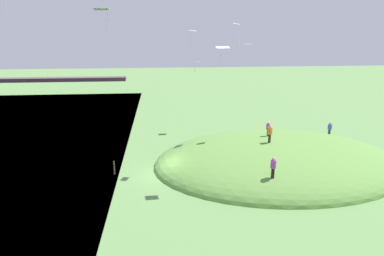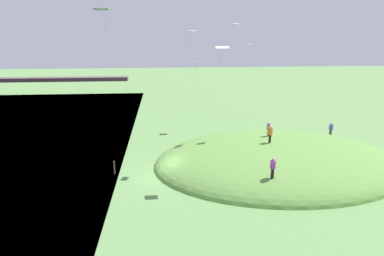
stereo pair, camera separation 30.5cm
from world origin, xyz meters
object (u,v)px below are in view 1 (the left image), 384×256
(person_walking_path, at_px, (268,127))
(kite_12, at_px, (192,32))
(kite_10, at_px, (236,25))
(person_watching_kites, at_px, (270,132))
(mooring_post, at_px, (114,168))
(person_on_hilltop, at_px, (273,165))
(person_near_shore, at_px, (330,127))
(kite_1, at_px, (102,10))
(kite_11, at_px, (196,62))
(kite_3, at_px, (248,45))
(kite_2, at_px, (223,48))

(person_walking_path, height_order, kite_12, kite_12)
(kite_10, bearing_deg, kite_12, -135.89)
(person_watching_kites, relative_size, mooring_post, 1.39)
(person_on_hilltop, bearing_deg, person_near_shore, -121.87)
(kite_1, bearing_deg, kite_10, 33.94)
(person_near_shore, height_order, kite_10, kite_10)
(person_on_hilltop, height_order, mooring_post, person_on_hilltop)
(kite_12, xyz_separation_m, mooring_post, (-7.48, -0.44, -12.43))
(kite_11, distance_m, mooring_post, 17.91)
(person_near_shore, relative_size, kite_12, 0.96)
(person_near_shore, distance_m, person_watching_kites, 11.19)
(kite_3, height_order, mooring_post, kite_3)
(person_watching_kites, bearing_deg, kite_3, 78.17)
(person_on_hilltop, distance_m, kite_11, 20.05)
(person_on_hilltop, relative_size, kite_11, 1.23)
(kite_2, bearing_deg, kite_12, 117.35)
(kite_10, bearing_deg, kite_11, 113.11)
(person_near_shore, bearing_deg, kite_2, 20.84)
(kite_2, relative_size, kite_12, 0.85)
(kite_1, xyz_separation_m, kite_2, (9.18, -0.62, -2.81))
(kite_12, bearing_deg, kite_3, 30.45)
(person_near_shore, distance_m, kite_10, 16.78)
(kite_1, relative_size, kite_12, 1.17)
(kite_12, bearing_deg, kite_1, -154.80)
(kite_10, distance_m, kite_12, 6.80)
(kite_3, relative_size, kite_10, 0.52)
(person_near_shore, height_order, kite_3, kite_3)
(person_walking_path, relative_size, person_watching_kites, 0.85)
(kite_10, xyz_separation_m, kite_11, (-3.36, 7.88, -4.55))
(kite_2, distance_m, kite_3, 8.37)
(person_on_hilltop, relative_size, kite_3, 1.54)
(person_watching_kites, relative_size, kite_2, 1.33)
(kite_12, bearing_deg, kite_2, -62.65)
(person_watching_kites, distance_m, mooring_post, 15.46)
(kite_11, bearing_deg, person_on_hilltop, -75.91)
(kite_10, bearing_deg, mooring_post, -157.32)
(person_walking_path, distance_m, kite_11, 13.30)
(person_on_hilltop, xyz_separation_m, kite_12, (-6.14, 5.88, 10.31))
(kite_1, xyz_separation_m, kite_11, (8.63, 15.95, -5.77))
(person_walking_path, distance_m, kite_10, 10.91)
(kite_1, relative_size, kite_11, 1.28)
(kite_3, bearing_deg, kite_1, -152.36)
(person_walking_path, bearing_deg, mooring_post, 145.41)
(kite_1, distance_m, kite_12, 8.06)
(person_near_shore, xyz_separation_m, kite_2, (-14.80, -10.48, 10.02))
(person_watching_kites, bearing_deg, kite_12, 141.00)
(kite_1, bearing_deg, person_walking_path, 21.10)
(person_walking_path, bearing_deg, person_on_hilltop, -148.86)
(person_walking_path, relative_size, kite_3, 1.33)
(person_watching_kites, bearing_deg, person_on_hilltop, -145.36)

